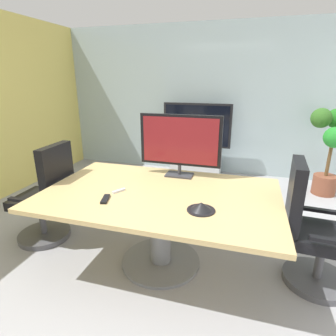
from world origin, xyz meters
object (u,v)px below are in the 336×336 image
(potted_plant, at_px, (330,144))
(conference_phone, at_px, (201,207))
(conference_table, at_px, (160,209))
(office_chair_left, at_px, (47,201))
(office_chair_right, at_px, (312,235))
(tv_monitor, at_px, (180,142))
(wall_display_unit, at_px, (196,152))
(remote_control, at_px, (105,199))

(potted_plant, relative_size, conference_phone, 5.94)
(conference_table, height_order, office_chair_left, office_chair_left)
(office_chair_right, bearing_deg, tv_monitor, 78.29)
(tv_monitor, relative_size, conference_phone, 3.82)
(wall_display_unit, relative_size, conference_phone, 5.95)
(conference_table, height_order, tv_monitor, tv_monitor)
(tv_monitor, xyz_separation_m, remote_control, (-0.45, -0.77, -0.35))
(tv_monitor, xyz_separation_m, conference_phone, (0.36, -0.74, -0.33))
(conference_table, distance_m, office_chair_right, 1.32)
(conference_table, height_order, remote_control, remote_control)
(conference_table, relative_size, wall_display_unit, 1.60)
(office_chair_left, distance_m, office_chair_right, 2.62)
(office_chair_right, height_order, potted_plant, potted_plant)
(conference_table, distance_m, tv_monitor, 0.72)
(office_chair_right, bearing_deg, remote_control, 107.90)
(office_chair_left, bearing_deg, tv_monitor, 106.10)
(potted_plant, xyz_separation_m, remote_control, (-2.28, -2.61, -0.04))
(tv_monitor, height_order, conference_phone, tv_monitor)
(conference_table, xyz_separation_m, conference_phone, (0.42, -0.25, 0.20))
(conference_table, relative_size, tv_monitor, 2.49)
(tv_monitor, bearing_deg, office_chair_left, -162.52)
(wall_display_unit, bearing_deg, remote_control, -94.56)
(office_chair_right, xyz_separation_m, remote_control, (-1.70, -0.42, 0.30))
(office_chair_left, xyz_separation_m, remote_control, (0.91, -0.34, 0.30))
(conference_table, distance_m, conference_phone, 0.52)
(potted_plant, height_order, conference_phone, potted_plant)
(wall_display_unit, height_order, conference_phone, wall_display_unit)
(office_chair_right, bearing_deg, potted_plant, -10.74)
(tv_monitor, xyz_separation_m, wall_display_unit, (-0.22, 2.13, -0.66))
(office_chair_left, bearing_deg, wall_display_unit, 154.49)
(conference_table, xyz_separation_m, tv_monitor, (0.06, 0.48, 0.53))
(tv_monitor, relative_size, potted_plant, 0.64)
(potted_plant, distance_m, conference_phone, 2.97)
(remote_control, bearing_deg, conference_phone, -13.59)
(office_chair_right, xyz_separation_m, tv_monitor, (-1.25, 0.35, 0.65))
(remote_control, bearing_deg, conference_table, 20.08)
(office_chair_left, bearing_deg, office_chair_right, 90.29)
(conference_phone, bearing_deg, tv_monitor, 115.83)
(conference_phone, relative_size, remote_control, 1.29)
(office_chair_left, bearing_deg, potted_plant, 124.03)
(conference_table, height_order, potted_plant, potted_plant)
(conference_phone, height_order, remote_control, conference_phone)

